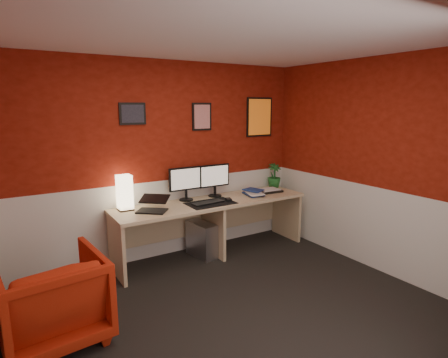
# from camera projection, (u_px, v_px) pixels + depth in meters

# --- Properties ---
(ground) EXTENTS (4.00, 3.50, 0.01)m
(ground) POSITION_uv_depth(u_px,v_px,m) (238.00, 317.00, 3.45)
(ground) COLOR black
(ground) RESTS_ON ground
(ceiling) EXTENTS (4.00, 3.50, 0.01)m
(ceiling) POSITION_uv_depth(u_px,v_px,m) (240.00, 35.00, 2.96)
(ceiling) COLOR white
(ceiling) RESTS_ON ground
(wall_back) EXTENTS (4.00, 0.01, 2.50)m
(wall_back) POSITION_uv_depth(u_px,v_px,m) (161.00, 161.00, 4.66)
(wall_back) COLOR maroon
(wall_back) RESTS_ON ground
(wall_front) EXTENTS (4.00, 0.01, 2.50)m
(wall_front) POSITION_uv_depth(u_px,v_px,m) (445.00, 255.00, 1.75)
(wall_front) COLOR maroon
(wall_front) RESTS_ON ground
(wall_right) EXTENTS (0.01, 3.50, 2.50)m
(wall_right) POSITION_uv_depth(u_px,v_px,m) (382.00, 167.00, 4.24)
(wall_right) COLOR maroon
(wall_right) RESTS_ON ground
(wainscot_back) EXTENTS (4.00, 0.01, 1.00)m
(wainscot_back) POSITION_uv_depth(u_px,v_px,m) (163.00, 218.00, 4.80)
(wainscot_back) COLOR silver
(wainscot_back) RESTS_ON ground
(wainscot_right) EXTENTS (0.01, 3.50, 1.00)m
(wainscot_right) POSITION_uv_depth(u_px,v_px,m) (376.00, 229.00, 4.38)
(wainscot_right) COLOR silver
(wainscot_right) RESTS_ON ground
(desk) EXTENTS (2.60, 0.65, 0.73)m
(desk) POSITION_uv_depth(u_px,v_px,m) (213.00, 228.00, 4.83)
(desk) COLOR tan
(desk) RESTS_ON ground
(shoji_lamp) EXTENTS (0.16, 0.16, 0.40)m
(shoji_lamp) POSITION_uv_depth(u_px,v_px,m) (125.00, 194.00, 4.31)
(shoji_lamp) COLOR #FFE5B2
(shoji_lamp) RESTS_ON desk
(laptop) EXTENTS (0.40, 0.39, 0.22)m
(laptop) POSITION_uv_depth(u_px,v_px,m) (152.00, 203.00, 4.26)
(laptop) COLOR black
(laptop) RESTS_ON desk
(monitor_left) EXTENTS (0.45, 0.06, 0.58)m
(monitor_left) POSITION_uv_depth(u_px,v_px,m) (186.00, 179.00, 4.74)
(monitor_left) COLOR black
(monitor_left) RESTS_ON desk
(monitor_right) EXTENTS (0.45, 0.06, 0.58)m
(monitor_right) POSITION_uv_depth(u_px,v_px,m) (215.00, 175.00, 4.95)
(monitor_right) COLOR black
(monitor_right) RESTS_ON desk
(desk_mat) EXTENTS (0.60, 0.38, 0.01)m
(desk_mat) POSITION_uv_depth(u_px,v_px,m) (211.00, 203.00, 4.64)
(desk_mat) COLOR black
(desk_mat) RESTS_ON desk
(keyboard) EXTENTS (0.43, 0.17, 0.02)m
(keyboard) POSITION_uv_depth(u_px,v_px,m) (208.00, 203.00, 4.62)
(keyboard) COLOR black
(keyboard) RESTS_ON desk_mat
(mouse) EXTENTS (0.08, 0.11, 0.03)m
(mouse) POSITION_uv_depth(u_px,v_px,m) (229.00, 199.00, 4.76)
(mouse) COLOR black
(mouse) RESTS_ON desk_mat
(book_bottom) EXTENTS (0.27, 0.33, 0.03)m
(book_bottom) POSITION_uv_depth(u_px,v_px,m) (246.00, 195.00, 5.03)
(book_bottom) COLOR navy
(book_bottom) RESTS_ON desk
(book_middle) EXTENTS (0.29, 0.34, 0.02)m
(book_middle) POSITION_uv_depth(u_px,v_px,m) (247.00, 194.00, 5.00)
(book_middle) COLOR silver
(book_middle) RESTS_ON book_bottom
(book_top) EXTENTS (0.26, 0.30, 0.02)m
(book_top) POSITION_uv_depth(u_px,v_px,m) (249.00, 191.00, 5.02)
(book_top) COLOR navy
(book_top) RESTS_ON book_middle
(zen_tray) EXTENTS (0.36, 0.27, 0.03)m
(zen_tray) POSITION_uv_depth(u_px,v_px,m) (268.00, 191.00, 5.26)
(zen_tray) COLOR black
(zen_tray) RESTS_ON desk
(potted_plant) EXTENTS (0.22, 0.22, 0.36)m
(potted_plant) POSITION_uv_depth(u_px,v_px,m) (274.00, 176.00, 5.52)
(potted_plant) COLOR #19591E
(potted_plant) RESTS_ON desk
(pc_tower) EXTENTS (0.26, 0.47, 0.45)m
(pc_tower) POSITION_uv_depth(u_px,v_px,m) (202.00, 239.00, 4.80)
(pc_tower) COLOR #99999E
(pc_tower) RESTS_ON ground
(armchair) EXTENTS (0.88, 0.90, 0.75)m
(armchair) POSITION_uv_depth(u_px,v_px,m) (52.00, 299.00, 3.04)
(armchair) COLOR #AA240F
(armchair) RESTS_ON ground
(art_left) EXTENTS (0.32, 0.02, 0.26)m
(art_left) POSITION_uv_depth(u_px,v_px,m) (133.00, 114.00, 4.35)
(art_left) COLOR black
(art_left) RESTS_ON wall_back
(art_center) EXTENTS (0.28, 0.02, 0.36)m
(art_center) POSITION_uv_depth(u_px,v_px,m) (202.00, 117.00, 4.84)
(art_center) COLOR red
(art_center) RESTS_ON wall_back
(art_right) EXTENTS (0.44, 0.02, 0.56)m
(art_right) POSITION_uv_depth(u_px,v_px,m) (259.00, 117.00, 5.34)
(art_right) COLOR orange
(art_right) RESTS_ON wall_back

